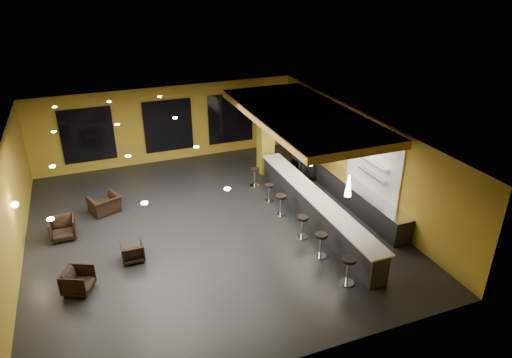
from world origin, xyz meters
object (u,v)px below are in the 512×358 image
object	(u,v)px
staff_a	(304,168)
bar_stool_1	(321,242)
armchair_b	(133,251)
bar_stool_4	(269,191)
bar_counter	(314,209)
prep_counter	(355,195)
bar_stool_2	(302,224)
bar_stool_5	(255,175)
armchair_a	(78,281)
pendant_0	(349,186)
column	(266,135)
staff_c	(312,159)
armchair_c	(62,228)
bar_stool_3	(281,203)
pendant_2	(281,133)
bar_stool_0	(348,267)
staff_b	(298,157)
armchair_d	(105,204)
pendant_1	(310,156)

from	to	relation	value
staff_a	bar_stool_1	xyz separation A→B (m)	(-1.69, -4.60, -0.34)
armchair_b	bar_stool_4	size ratio (longest dim) A/B	0.95
bar_counter	prep_counter	world-z (taller)	bar_counter
bar_stool_2	bar_stool_5	size ratio (longest dim) A/B	1.01
armchair_a	bar_stool_5	size ratio (longest dim) A/B	0.98
prep_counter	pendant_0	size ratio (longest dim) A/B	8.57
prep_counter	armchair_a	distance (m)	10.14
armchair_b	bar_stool_2	size ratio (longest dim) A/B	0.86
bar_stool_1	staff_a	bearing A→B (deg)	69.79
column	staff_c	world-z (taller)	column
bar_stool_2	armchair_c	bearing A→B (deg)	159.04
armchair_c	bar_stool_3	distance (m)	7.59
pendant_2	staff_a	bearing A→B (deg)	-25.95
armchair_a	bar_stool_0	world-z (taller)	bar_stool_0
bar_stool_0	bar_stool_3	bearing A→B (deg)	92.46
staff_a	staff_b	xyz separation A→B (m)	(0.27, 1.09, 0.03)
bar_stool_4	bar_stool_5	world-z (taller)	bar_stool_5
staff_c	bar_stool_1	bearing A→B (deg)	-106.72
armchair_d	armchair_b	bearing A→B (deg)	78.53
staff_b	bar_stool_5	size ratio (longest dim) A/B	2.28
bar_counter	bar_stool_0	distance (m)	3.57
armchair_a	bar_stool_5	bearing A→B (deg)	-32.68
pendant_1	staff_c	size ratio (longest dim) A/B	0.37
bar_stool_1	pendant_0	bearing A→B (deg)	1.47
staff_b	prep_counter	bearing A→B (deg)	-76.82
bar_stool_3	bar_stool_4	world-z (taller)	bar_stool_3
staff_a	bar_stool_4	bearing A→B (deg)	-169.27
pendant_1	armchair_c	xyz separation A→B (m)	(-8.41, 1.58, -1.97)
pendant_0	bar_stool_2	xyz separation A→B (m)	(-0.88, 1.19, -1.84)
prep_counter	armchair_d	world-z (taller)	prep_counter
staff_a	armchair_c	xyz separation A→B (m)	(-9.28, -0.51, -0.49)
armchair_b	bar_stool_2	bearing A→B (deg)	172.87
armchair_a	staff_c	bearing A→B (deg)	-41.34
column	pendant_0	size ratio (longest dim) A/B	5.00
armchair_c	bar_stool_5	distance (m)	7.59
bar_counter	pendant_0	size ratio (longest dim) A/B	11.43
staff_c	pendant_1	bearing A→B (deg)	-112.11
pendant_0	staff_c	bearing A→B (deg)	73.55
pendant_0	bar_stool_0	distance (m)	2.45
pendant_1	bar_stool_1	xyz separation A→B (m)	(-0.83, -2.52, -1.82)
bar_counter	armchair_c	world-z (taller)	bar_counter
prep_counter	armchair_b	world-z (taller)	prep_counter
bar_stool_5	armchair_c	bearing A→B (deg)	-169.61
pendant_1	bar_stool_1	bearing A→B (deg)	-108.28
prep_counter	armchair_a	bearing A→B (deg)	-171.28
prep_counter	staff_b	size ratio (longest dim) A/B	3.33
armchair_a	bar_stool_0	size ratio (longest dim) A/B	0.90
column	pendant_1	size ratio (longest dim) A/B	5.00
prep_counter	bar_stool_1	size ratio (longest dim) A/B	7.23
pendant_1	armchair_d	xyz separation A→B (m)	(-6.95, 2.88, -2.01)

